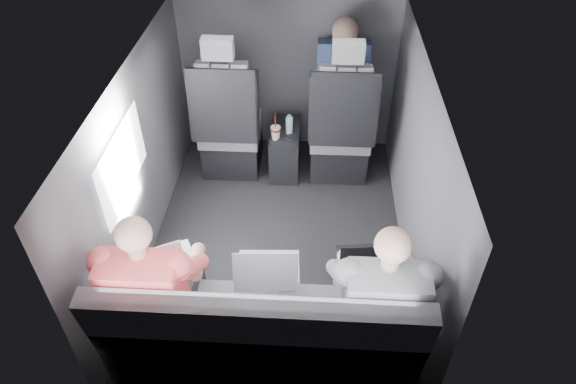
# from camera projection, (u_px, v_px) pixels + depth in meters

# --- Properties ---
(floor) EXTENTS (2.60, 2.60, 0.00)m
(floor) POSITION_uv_depth(u_px,v_px,m) (278.00, 241.00, 3.78)
(floor) COLOR black
(floor) RESTS_ON ground
(ceiling) EXTENTS (2.60, 2.60, 0.00)m
(ceiling) POSITION_uv_depth(u_px,v_px,m) (275.00, 74.00, 2.91)
(ceiling) COLOR #B2B2AD
(ceiling) RESTS_ON panel_back
(panel_left) EXTENTS (0.02, 2.60, 1.35)m
(panel_left) POSITION_uv_depth(u_px,v_px,m) (141.00, 163.00, 3.38)
(panel_left) COLOR #56565B
(panel_left) RESTS_ON floor
(panel_right) EXTENTS (0.02, 2.60, 1.35)m
(panel_right) POSITION_uv_depth(u_px,v_px,m) (416.00, 173.00, 3.30)
(panel_right) COLOR #56565B
(panel_right) RESTS_ON floor
(panel_front) EXTENTS (1.80, 0.02, 1.35)m
(panel_front) POSITION_uv_depth(u_px,v_px,m) (288.00, 75.00, 4.33)
(panel_front) COLOR #56565B
(panel_front) RESTS_ON floor
(panel_back) EXTENTS (1.80, 0.02, 1.35)m
(panel_back) POSITION_uv_depth(u_px,v_px,m) (256.00, 340.00, 2.35)
(panel_back) COLOR #56565B
(panel_back) RESTS_ON floor
(side_window) EXTENTS (0.02, 0.75, 0.42)m
(side_window) POSITION_uv_depth(u_px,v_px,m) (123.00, 164.00, 3.01)
(side_window) COLOR white
(side_window) RESTS_ON panel_left
(seatbelt) EXTENTS (0.35, 0.11, 0.59)m
(seatbelt) POSITION_uv_depth(u_px,v_px,m) (344.00, 101.00, 3.75)
(seatbelt) COLOR black
(seatbelt) RESTS_ON front_seat_right
(front_seat_left) EXTENTS (0.52, 0.58, 1.26)m
(front_seat_left) POSITION_uv_depth(u_px,v_px,m) (230.00, 130.00, 4.18)
(front_seat_left) COLOR black
(front_seat_left) RESTS_ON floor
(front_seat_right) EXTENTS (0.52, 0.58, 1.26)m
(front_seat_right) POSITION_uv_depth(u_px,v_px,m) (340.00, 134.00, 4.14)
(front_seat_right) COLOR black
(front_seat_right) RESTS_ON floor
(center_console) EXTENTS (0.24, 0.48, 0.41)m
(center_console) POSITION_uv_depth(u_px,v_px,m) (285.00, 149.00, 4.32)
(center_console) COLOR black
(center_console) RESTS_ON floor
(rear_bench) EXTENTS (1.60, 0.57, 0.92)m
(rear_bench) POSITION_uv_depth(u_px,v_px,m) (263.00, 341.00, 2.77)
(rear_bench) COLOR slate
(rear_bench) RESTS_ON floor
(soda_cup) EXTENTS (0.08, 0.08, 0.24)m
(soda_cup) POSITION_uv_depth(u_px,v_px,m) (276.00, 132.00, 4.05)
(soda_cup) COLOR white
(soda_cup) RESTS_ON center_console
(water_bottle) EXTENTS (0.06, 0.06, 0.16)m
(water_bottle) POSITION_uv_depth(u_px,v_px,m) (289.00, 125.00, 4.10)
(water_bottle) COLOR #B2D8F1
(water_bottle) RESTS_ON center_console
(laptop_white) EXTENTS (0.42, 0.46, 0.26)m
(laptop_white) POSITION_uv_depth(u_px,v_px,m) (159.00, 266.00, 2.75)
(laptop_white) COLOR silver
(laptop_white) RESTS_ON passenger_rear_left
(laptop_silver) EXTENTS (0.35, 0.31, 0.24)m
(laptop_silver) POSITION_uv_depth(u_px,v_px,m) (268.00, 269.00, 2.74)
(laptop_silver) COLOR silver
(laptop_silver) RESTS_ON rear_bench
(laptop_black) EXTENTS (0.34, 0.32, 0.23)m
(laptop_black) POSITION_uv_depth(u_px,v_px,m) (368.00, 261.00, 2.78)
(laptop_black) COLOR black
(laptop_black) RESTS_ON passenger_rear_right
(passenger_rear_left) EXTENTS (0.48, 0.60, 1.18)m
(passenger_rear_left) POSITION_uv_depth(u_px,v_px,m) (157.00, 287.00, 2.67)
(passenger_rear_left) COLOR #313236
(passenger_rear_left) RESTS_ON rear_bench
(passenger_rear_right) EXTENTS (0.47, 0.60, 1.18)m
(passenger_rear_right) POSITION_uv_depth(u_px,v_px,m) (378.00, 297.00, 2.62)
(passenger_rear_right) COLOR navy
(passenger_rear_right) RESTS_ON rear_bench
(passenger_front_right) EXTENTS (0.40, 0.40, 0.82)m
(passenger_front_right) POSITION_uv_depth(u_px,v_px,m) (342.00, 79.00, 4.11)
(passenger_front_right) COLOR navy
(passenger_front_right) RESTS_ON front_seat_right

